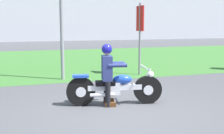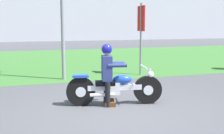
# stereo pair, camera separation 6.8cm
# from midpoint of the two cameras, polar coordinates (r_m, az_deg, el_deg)

# --- Properties ---
(ground) EXTENTS (120.00, 120.00, 0.00)m
(ground) POSITION_cam_midpoint_polar(r_m,az_deg,el_deg) (6.16, 1.06, -8.97)
(ground) COLOR #4C4C51
(grass_verge) EXTENTS (60.00, 12.00, 0.01)m
(grass_verge) POSITION_cam_midpoint_polar(r_m,az_deg,el_deg) (15.24, -10.89, 1.35)
(grass_verge) COLOR #3D7533
(grass_verge) RESTS_ON ground
(motorcycle_lead) EXTENTS (2.19, 0.75, 0.89)m
(motorcycle_lead) POSITION_cam_midpoint_polar(r_m,az_deg,el_deg) (6.65, 0.31, -4.10)
(motorcycle_lead) COLOR black
(motorcycle_lead) RESTS_ON ground
(rider_lead) EXTENTS (0.61, 0.53, 1.41)m
(rider_lead) POSITION_cam_midpoint_polar(r_m,az_deg,el_deg) (6.56, -1.14, -0.51)
(rider_lead) COLOR black
(rider_lead) RESTS_ON ground
(sign_banner) EXTENTS (0.08, 0.60, 2.60)m
(sign_banner) POSITION_cam_midpoint_polar(r_m,az_deg,el_deg) (10.56, 5.36, 7.75)
(sign_banner) COLOR gray
(sign_banner) RESTS_ON ground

